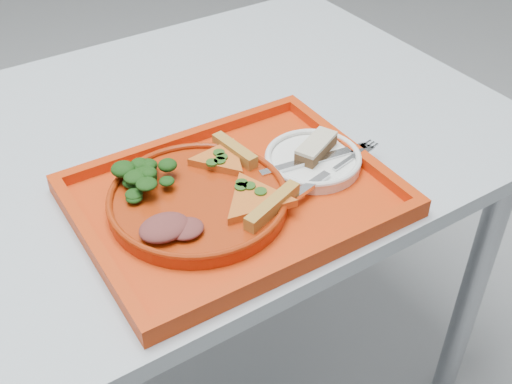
% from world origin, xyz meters
% --- Properties ---
extents(table, '(1.60, 0.80, 0.75)m').
position_xyz_m(table, '(0.00, 0.00, 0.68)').
color(table, '#A7B2BB').
rests_on(table, ground).
extents(tray_main, '(0.46, 0.36, 0.01)m').
position_xyz_m(tray_main, '(0.21, -0.21, 0.76)').
color(tray_main, red).
rests_on(tray_main, table).
extents(dinner_plate, '(0.26, 0.26, 0.02)m').
position_xyz_m(dinner_plate, '(0.16, -0.20, 0.77)').
color(dinner_plate, '#98290A').
rests_on(dinner_plate, tray_main).
extents(side_plate, '(0.15, 0.15, 0.01)m').
position_xyz_m(side_plate, '(0.36, -0.21, 0.77)').
color(side_plate, white).
rests_on(side_plate, tray_main).
extents(pizza_slice_a, '(0.14, 0.15, 0.02)m').
position_xyz_m(pizza_slice_a, '(0.22, -0.26, 0.79)').
color(pizza_slice_a, orange).
rests_on(pizza_slice_a, dinner_plate).
extents(pizza_slice_b, '(0.11, 0.10, 0.02)m').
position_xyz_m(pizza_slice_b, '(0.23, -0.15, 0.79)').
color(pizza_slice_b, orange).
rests_on(pizza_slice_b, dinner_plate).
extents(salad_heap, '(0.09, 0.08, 0.04)m').
position_xyz_m(salad_heap, '(0.11, -0.13, 0.80)').
color(salad_heap, black).
rests_on(salad_heap, dinner_plate).
extents(meat_portion, '(0.07, 0.06, 0.02)m').
position_xyz_m(meat_portion, '(0.08, -0.24, 0.79)').
color(meat_portion, brown).
rests_on(meat_portion, dinner_plate).
extents(dessert_bar, '(0.09, 0.06, 0.02)m').
position_xyz_m(dessert_bar, '(0.37, -0.20, 0.79)').
color(dessert_bar, '#4B2D19').
rests_on(dessert_bar, side_plate).
extents(knife, '(0.19, 0.04, 0.01)m').
position_xyz_m(knife, '(0.35, -0.22, 0.78)').
color(knife, silver).
rests_on(knife, side_plate).
extents(fork, '(0.19, 0.06, 0.01)m').
position_xyz_m(fork, '(0.36, -0.25, 0.78)').
color(fork, silver).
rests_on(fork, side_plate).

